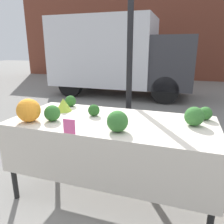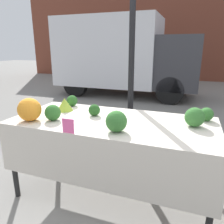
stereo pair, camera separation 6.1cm
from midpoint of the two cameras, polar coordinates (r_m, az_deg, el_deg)
ground_plane at (r=2.44m, az=0.77°, el=-20.34°), size 40.00×40.00×0.00m
building_facade at (r=11.12m, az=17.99°, el=21.12°), size 16.00×0.60×5.01m
tent_pole at (r=2.66m, az=5.74°, el=12.10°), size 0.07×0.07×2.52m
parked_truck at (r=6.95m, az=2.99°, el=14.69°), size 4.22×1.84×2.33m
market_table at (r=2.03m, az=0.24°, el=-5.25°), size 1.90×0.87×0.80m
orange_cauliflower at (r=2.14m, az=-19.99°, el=0.60°), size 0.21×0.21×0.21m
romanesco_head at (r=2.40m, az=-11.54°, el=1.96°), size 0.17×0.17×0.14m
broccoli_head_0 at (r=2.01m, az=21.59°, el=-1.26°), size 0.17×0.17×0.17m
broccoli_head_1 at (r=1.76m, az=2.14°, el=-2.46°), size 0.18×0.18×0.18m
broccoli_head_2 at (r=2.22m, az=24.18°, el=-0.53°), size 0.13×0.13×0.13m
broccoli_head_3 at (r=2.18m, az=-3.84°, el=0.50°), size 0.12×0.12×0.12m
broccoli_head_4 at (r=2.58m, az=-9.71°, el=2.92°), size 0.13×0.13×0.13m
broccoli_head_5 at (r=2.10m, az=-14.42°, el=-0.16°), size 0.15×0.15×0.15m
price_sign at (r=1.76m, az=-10.41°, el=-3.60°), size 0.10×0.01×0.12m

